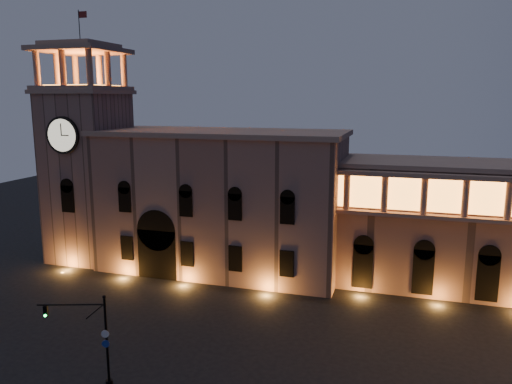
# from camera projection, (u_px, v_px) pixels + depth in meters

# --- Properties ---
(ground) EXTENTS (160.00, 160.00, 0.00)m
(ground) POSITION_uv_depth(u_px,v_px,m) (152.00, 351.00, 42.97)
(ground) COLOR black
(ground) RESTS_ON ground
(government_building) EXTENTS (30.80, 12.80, 17.60)m
(government_building) POSITION_uv_depth(u_px,v_px,m) (220.00, 201.00, 62.55)
(government_building) COLOR #89645A
(government_building) RESTS_ON ground
(clock_tower) EXTENTS (9.80, 9.80, 32.40)m
(clock_tower) POSITION_uv_depth(u_px,v_px,m) (88.00, 167.00, 66.29)
(clock_tower) COLOR #89645A
(clock_tower) RESTS_ON ground
(traffic_light) EXTENTS (5.02, 1.87, 7.18)m
(traffic_light) POSITION_uv_depth(u_px,v_px,m) (95.00, 338.00, 37.33)
(traffic_light) COLOR black
(traffic_light) RESTS_ON ground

